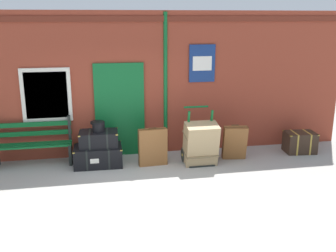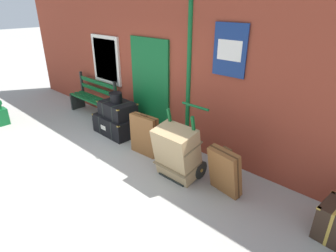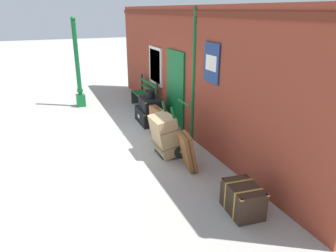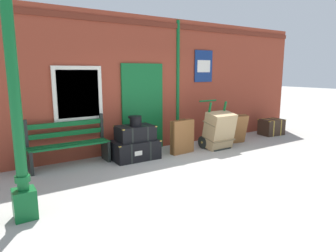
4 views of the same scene
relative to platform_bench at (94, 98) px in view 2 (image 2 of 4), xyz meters
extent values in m
plane|color=#A3A099|center=(2.03, -2.16, -0.44)|extent=(60.00, 60.00, 0.00)
cube|color=brown|center=(2.03, 0.44, 1.16)|extent=(10.40, 0.30, 3.20)
cube|color=#0F5B28|center=(1.87, 0.27, 0.61)|extent=(1.10, 0.05, 2.10)
cube|color=#093718|center=(1.87, 0.25, 0.61)|extent=(0.06, 0.02, 2.10)
cube|color=silver|center=(0.32, 0.27, 1.01)|extent=(1.04, 0.06, 1.16)
cube|color=silver|center=(0.32, 0.25, 1.01)|extent=(0.88, 0.02, 1.00)
cylinder|color=#0F5B28|center=(2.91, 0.29, 1.16)|extent=(0.09, 0.09, 3.14)
cube|color=navy|center=(3.75, 0.27, 1.61)|extent=(0.60, 0.02, 0.84)
cube|color=white|center=(3.75, 0.25, 1.61)|extent=(0.44, 0.01, 0.32)
cube|color=#0F5B28|center=(-1.11, -1.93, -0.24)|extent=(0.28, 0.28, 0.40)
cube|color=#0F5B28|center=(0.00, -0.20, 0.01)|extent=(1.60, 0.09, 0.04)
cube|color=#0F5B28|center=(0.00, -0.06, 0.01)|extent=(1.60, 0.09, 0.04)
cube|color=#0F5B28|center=(0.00, 0.08, 0.01)|extent=(1.60, 0.09, 0.04)
cube|color=#0F5B28|center=(0.00, 0.14, 0.21)|extent=(1.60, 0.05, 0.10)
cube|color=#0F5B28|center=(0.00, 0.14, 0.41)|extent=(1.60, 0.05, 0.10)
cube|color=black|center=(-0.76, -0.06, -0.22)|extent=(0.06, 0.40, 0.45)
cube|color=black|center=(-0.76, 0.14, 0.29)|extent=(0.06, 0.06, 0.56)
cube|color=black|center=(0.76, -0.06, -0.22)|extent=(0.06, 0.40, 0.45)
cube|color=black|center=(0.76, 0.14, 0.29)|extent=(0.06, 0.06, 0.56)
cube|color=black|center=(1.34, -0.30, -0.23)|extent=(1.01, 0.66, 0.42)
cube|color=black|center=(1.12, -0.30, -0.23)|extent=(0.05, 0.65, 0.43)
cube|color=black|center=(1.57, -0.31, -0.23)|extent=(0.05, 0.65, 0.43)
cube|color=#B79338|center=(0.86, -0.59, -0.04)|extent=(0.05, 0.05, 0.02)
cube|color=#B79338|center=(1.81, -0.61, -0.04)|extent=(0.05, 0.05, 0.02)
cube|color=#B79338|center=(0.87, 0.01, -0.04)|extent=(0.05, 0.05, 0.02)
cube|color=#B79338|center=(1.83, -0.02, -0.04)|extent=(0.05, 0.05, 0.02)
cube|color=silver|center=(1.35, -0.62, -0.23)|extent=(0.36, 0.01, 0.10)
cube|color=black|center=(1.37, -0.28, 0.14)|extent=(0.82, 0.57, 0.32)
cube|color=black|center=(1.19, -0.27, 0.14)|extent=(0.06, 0.55, 0.33)
cube|color=black|center=(1.55, -0.28, 0.14)|extent=(0.06, 0.55, 0.33)
cube|color=#B79338|center=(0.98, -0.51, 0.28)|extent=(0.05, 0.05, 0.02)
cube|color=#B79338|center=(1.74, -0.54, 0.28)|extent=(0.05, 0.05, 0.02)
cube|color=#B79338|center=(1.00, -0.01, 0.28)|extent=(0.05, 0.05, 0.02)
cube|color=#B79338|center=(1.76, -0.04, 0.28)|extent=(0.05, 0.05, 0.02)
cylinder|color=black|center=(1.38, -0.30, 0.41)|extent=(0.26, 0.26, 0.22)
cylinder|color=black|center=(1.35, -0.30, 0.49)|extent=(0.28, 0.28, 0.04)
cube|color=black|center=(3.49, -0.71, -0.43)|extent=(0.56, 0.28, 0.03)
cube|color=#0F5B28|center=(3.24, -0.51, 0.14)|extent=(0.04, 0.30, 1.18)
cube|color=#0F5B28|center=(3.74, -0.51, 0.14)|extent=(0.04, 0.30, 1.18)
cylinder|color=#0F5B28|center=(3.49, -0.24, 0.73)|extent=(0.54, 0.04, 0.04)
cylinder|color=black|center=(3.17, -0.45, -0.28)|extent=(0.04, 0.32, 0.32)
cylinder|color=#B79338|center=(3.17, -0.45, -0.28)|extent=(0.07, 0.06, 0.06)
cylinder|color=black|center=(3.81, -0.45, -0.28)|extent=(0.04, 0.32, 0.32)
cylinder|color=#B79338|center=(3.81, -0.45, -0.28)|extent=(0.07, 0.06, 0.06)
cube|color=tan|center=(3.49, -0.69, 0.03)|extent=(0.68, 0.59, 0.95)
cube|color=olive|center=(3.49, -0.69, -0.17)|extent=(0.70, 0.46, 0.11)
cube|color=olive|center=(3.49, -0.69, 0.22)|extent=(0.70, 0.46, 0.11)
cube|color=brown|center=(4.31, -0.52, -0.05)|extent=(0.56, 0.39, 0.78)
cylinder|color=#4F3018|center=(4.31, -0.50, 0.34)|extent=(0.16, 0.05, 0.03)
cube|color=#482C16|center=(4.31, -0.52, -0.05)|extent=(0.55, 0.26, 0.76)
cube|color=brown|center=(2.49, -0.51, -0.05)|extent=(0.61, 0.21, 0.79)
cylinder|color=#4F3018|center=(2.49, -0.51, 0.37)|extent=(0.16, 0.04, 0.03)
cube|color=#482C16|center=(2.49, -0.51, -0.05)|extent=(0.62, 0.07, 0.81)
cube|color=#B79338|center=(5.83, -0.32, -0.20)|extent=(0.08, 0.49, 0.49)
cube|color=#B79338|center=(5.65, -0.52, 0.02)|extent=(0.05, 0.05, 0.02)
cube|color=#B79338|center=(5.69, -0.09, 0.02)|extent=(0.05, 0.05, 0.02)
camera|label=1|loc=(1.34, -8.29, 2.61)|focal=41.82mm
camera|label=2|loc=(6.11, -3.73, 2.33)|focal=29.67mm
camera|label=3|loc=(9.53, -3.09, 2.66)|focal=33.57mm
camera|label=4|loc=(-1.55, -6.02, 1.48)|focal=31.71mm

